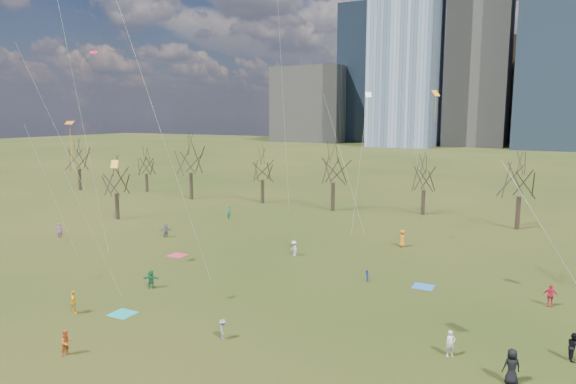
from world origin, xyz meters
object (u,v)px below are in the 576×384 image
at_px(blanket_teal, 123,314).
at_px(blanket_navy, 423,287).
at_px(blanket_crimson, 177,255).
at_px(person_4, 74,302).
at_px(person_2, 67,343).
at_px(person_1, 451,344).

relative_size(blanket_teal, blanket_navy, 1.00).
relative_size(blanket_navy, blanket_crimson, 1.00).
bearing_deg(person_4, person_2, -178.35).
bearing_deg(person_1, blanket_navy, 73.89).
distance_m(blanket_crimson, person_1, 28.92).
height_order(person_2, person_4, person_4).
bearing_deg(blanket_navy, person_4, -140.99).
relative_size(blanket_crimson, person_1, 1.05).
distance_m(blanket_teal, blanket_navy, 22.87).
bearing_deg(person_2, person_4, 60.47).
relative_size(blanket_teal, blanket_crimson, 1.00).
height_order(blanket_teal, person_2, person_2).
bearing_deg(person_1, person_2, 171.12).
height_order(blanket_crimson, person_4, person_4).
xyz_separation_m(blanket_crimson, person_4, (3.06, -14.86, 0.81)).
bearing_deg(blanket_navy, blanket_teal, -139.06).
xyz_separation_m(blanket_teal, blanket_crimson, (-6.06, 13.42, 0.00)).
relative_size(blanket_navy, person_1, 1.05).
height_order(person_1, person_2, person_1).
relative_size(blanket_crimson, person_2, 1.06).
bearing_deg(person_1, blanket_crimson, 125.16).
bearing_deg(person_4, person_1, -122.18).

